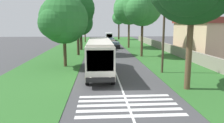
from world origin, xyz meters
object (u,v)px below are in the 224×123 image
at_px(roadside_tree_left_1, 77,9).
at_px(roadside_tree_left_2, 80,24).
at_px(coach_bus, 100,55).
at_px(roadside_tree_right_3, 128,10).
at_px(trailing_car_0, 99,49).
at_px(roadside_tree_left_3, 63,21).
at_px(utility_pole, 163,37).
at_px(roadside_tree_left_0, 84,16).
at_px(roadside_building, 204,37).
at_px(trailing_car_1, 116,45).
at_px(trailing_car_3, 111,40).
at_px(trailing_car_2, 97,42).
at_px(roadside_tree_right_1, 142,7).
at_px(roadside_tree_right_2, 119,18).
at_px(trailing_minibus_0, 109,36).

xyz_separation_m(roadside_tree_left_1, roadside_tree_left_2, (7.71, 0.08, -2.37)).
bearing_deg(coach_bus, roadside_tree_right_3, -14.22).
relative_size(trailing_car_0, roadside_tree_left_3, 0.48).
relative_size(roadside_tree_left_3, utility_pole, 1.18).
xyz_separation_m(roadside_tree_left_0, roadside_building, (-29.76, -22.02, -4.48)).
bearing_deg(trailing_car_1, utility_pole, -173.08).
bearing_deg(trailing_car_1, trailing_car_3, 0.19).
height_order(trailing_car_2, roadside_tree_left_1, roadside_tree_left_1).
height_order(trailing_car_0, trailing_car_3, same).
height_order(trailing_car_3, roadside_tree_right_3, roadside_tree_right_3).
relative_size(trailing_car_1, trailing_car_3, 1.00).
bearing_deg(roadside_tree_left_0, roadside_tree_right_1, -159.83).
xyz_separation_m(roadside_tree_right_3, utility_pole, (-26.00, -0.29, -4.53)).
xyz_separation_m(trailing_car_2, roadside_tree_right_3, (-8.15, -6.96, 7.85)).
bearing_deg(trailing_car_0, roadside_tree_left_0, 9.20).
xyz_separation_m(trailing_car_2, roadside_building, (-21.49, -18.28, 2.59)).
distance_m(trailing_car_0, roadside_tree_right_2, 36.85).
relative_size(roadside_tree_left_1, roadside_building, 0.80).
relative_size(trailing_car_0, roadside_tree_left_1, 0.39).
bearing_deg(trailing_car_0, roadside_tree_right_3, -38.25).
relative_size(trailing_car_0, roadside_building, 0.31).
bearing_deg(trailing_minibus_0, utility_pole, -175.95).
relative_size(trailing_minibus_0, roadside_tree_right_3, 0.49).
bearing_deg(coach_bus, roadside_tree_left_3, 42.51).
xyz_separation_m(trailing_car_2, roadside_tree_left_3, (-29.65, 4.23, 5.14)).
bearing_deg(trailing_car_2, coach_bus, -179.56).
relative_size(trailing_car_0, trailing_car_2, 1.00).
height_order(roadside_tree_right_2, roadside_tree_right_3, roadside_tree_right_3).
xyz_separation_m(trailing_car_3, roadside_tree_left_3, (-35.90, 8.33, 5.14)).
bearing_deg(trailing_car_1, roadside_tree_left_0, 25.12).
relative_size(roadside_tree_right_1, utility_pole, 1.50).
bearing_deg(roadside_tree_left_1, roadside_tree_right_1, -103.42).
bearing_deg(trailing_car_3, trailing_car_1, -179.81).
distance_m(coach_bus, roadside_tree_right_1, 15.76).
bearing_deg(trailing_car_3, trailing_car_0, 170.54).
relative_size(trailing_car_2, roadside_tree_right_1, 0.38).
bearing_deg(trailing_minibus_0, trailing_car_3, -178.06).
distance_m(coach_bus, roadside_tree_right_3, 27.98).
xyz_separation_m(trailing_car_3, roadside_tree_left_0, (2.02, 7.84, 7.07)).
bearing_deg(trailing_car_2, roadside_tree_left_1, 169.93).
xyz_separation_m(trailing_car_1, trailing_car_3, (14.80, 0.05, 0.00)).
relative_size(coach_bus, roadside_building, 0.81).
bearing_deg(roadside_tree_right_1, trailing_car_2, 18.52).
height_order(trailing_minibus_0, roadside_tree_left_2, roadside_tree_left_2).
xyz_separation_m(trailing_car_2, roadside_tree_right_2, (18.89, -7.48, 6.78)).
distance_m(trailing_car_0, trailing_car_3, 23.18).
xyz_separation_m(trailing_car_3, roadside_tree_right_3, (-14.40, -2.86, 7.85)).
bearing_deg(utility_pole, trailing_minibus_0, 4.05).
distance_m(trailing_minibus_0, roadside_tree_right_3, 23.75).
bearing_deg(trailing_car_3, roadside_tree_right_1, -173.51).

